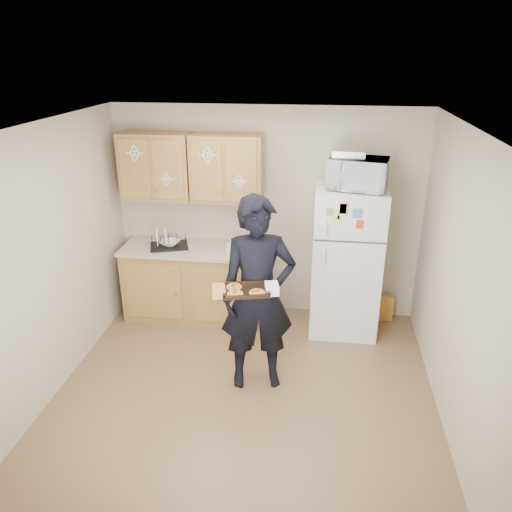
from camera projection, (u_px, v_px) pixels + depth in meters
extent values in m
plane|color=brown|center=(244.00, 396.00, 4.76)|extent=(3.60, 3.60, 0.00)
plane|color=white|center=(241.00, 129.00, 3.79)|extent=(3.60, 3.60, 0.00)
cube|color=#B1A790|center=(266.00, 214.00, 5.92)|extent=(3.60, 0.04, 2.50)
cube|color=#B1A790|center=(188.00, 422.00, 2.63)|extent=(3.60, 0.04, 2.50)
cube|color=#B1A790|center=(45.00, 266.00, 4.50)|extent=(0.04, 3.60, 2.50)
cube|color=#B1A790|center=(461.00, 291.00, 4.05)|extent=(0.04, 3.60, 2.50)
cube|color=silver|center=(346.00, 261.00, 5.62)|extent=(0.75, 0.70, 1.70)
cube|color=olive|center=(193.00, 283.00, 6.05)|extent=(1.60, 0.60, 0.86)
cube|color=#C1B494|center=(192.00, 249.00, 5.87)|extent=(1.64, 0.64, 0.04)
cube|color=olive|center=(156.00, 166.00, 5.68)|extent=(0.80, 0.33, 0.75)
cube|color=olive|center=(227.00, 168.00, 5.58)|extent=(0.80, 0.33, 0.75)
cube|color=#DCBA4D|center=(384.00, 308.00, 6.04)|extent=(0.20, 0.07, 0.32)
imported|color=black|center=(258.00, 296.00, 4.62)|extent=(0.78, 0.61, 1.90)
cube|color=black|center=(245.00, 291.00, 4.29)|extent=(0.46, 0.38, 0.04)
cylinder|color=orange|center=(235.00, 293.00, 4.21)|extent=(0.13, 0.13, 0.02)
cylinder|color=orange|center=(257.00, 292.00, 4.23)|extent=(0.13, 0.13, 0.02)
cylinder|color=orange|center=(234.00, 286.00, 4.33)|extent=(0.13, 0.13, 0.02)
imported|color=silver|center=(358.00, 174.00, 5.17)|extent=(0.66, 0.51, 0.33)
cube|color=silver|center=(349.00, 153.00, 5.13)|extent=(0.35, 0.25, 0.07)
cube|color=black|center=(169.00, 240.00, 5.85)|extent=(0.51, 0.44, 0.17)
imported|color=white|center=(170.00, 243.00, 5.86)|extent=(0.27, 0.27, 0.05)
imported|color=silver|center=(231.00, 246.00, 5.65)|extent=(0.10, 0.10, 0.18)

